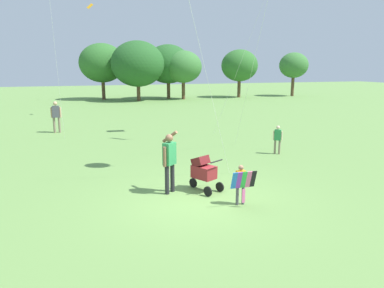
% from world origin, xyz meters
% --- Properties ---
extents(ground_plane, '(120.00, 120.00, 0.00)m').
position_xyz_m(ground_plane, '(0.00, 0.00, 0.00)').
color(ground_plane, '#668E47').
extents(treeline_distant, '(25.74, 7.32, 5.98)m').
position_xyz_m(treeline_distant, '(6.76, 29.29, 3.65)').
color(treeline_distant, brown).
rests_on(treeline_distant, ground).
extents(child_with_butterfly_kite, '(0.65, 0.34, 1.06)m').
position_xyz_m(child_with_butterfly_kite, '(0.88, -0.74, 0.64)').
color(child_with_butterfly_kite, '#4C4C51').
rests_on(child_with_butterfly_kite, ground).
extents(person_adult_flyer, '(0.50, 0.67, 1.76)m').
position_xyz_m(person_adult_flyer, '(-0.62, 0.72, 1.01)').
color(person_adult_flyer, '#232328').
rests_on(person_adult_flyer, ground).
extents(stroller, '(0.84, 1.09, 1.03)m').
position_xyz_m(stroller, '(0.34, 0.59, 0.61)').
color(stroller, black).
rests_on(stroller, ground).
extents(person_sitting_far, '(0.54, 0.24, 1.68)m').
position_xyz_m(person_sitting_far, '(-4.01, 11.71, 0.99)').
color(person_sitting_far, '#7F705B').
rests_on(person_sitting_far, ground).
extents(person_couple_left, '(0.30, 0.28, 1.16)m').
position_xyz_m(person_couple_left, '(4.69, 3.84, 0.69)').
color(person_couple_left, '#7F705B').
rests_on(person_couple_left, ground).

